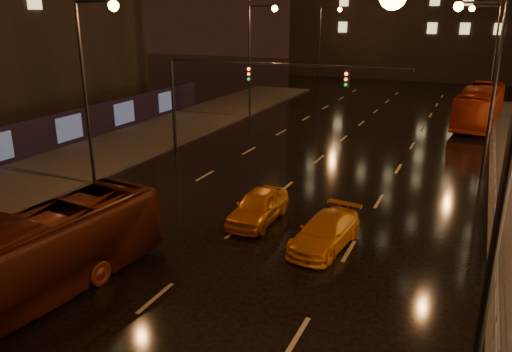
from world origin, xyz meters
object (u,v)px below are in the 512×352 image
at_px(taxi_near, 258,206).
at_px(taxi_far, 325,232).
at_px(bus_red, 22,263).
at_px(bus_curb, 480,106).

bearing_deg(taxi_near, taxi_far, -20.05).
bearing_deg(bus_red, bus_curb, 76.55).
relative_size(bus_red, bus_curb, 0.92).
xyz_separation_m(bus_red, taxi_far, (7.55, 8.00, -0.84)).
bearing_deg(taxi_near, bus_curb, 71.40).
bearing_deg(bus_red, taxi_far, 52.71).
xyz_separation_m(bus_red, bus_curb, (12.55, 35.43, 0.13)).
xyz_separation_m(bus_red, taxi_near, (4.05, 9.23, -0.76)).
bearing_deg(bus_curb, bus_red, -103.55).
xyz_separation_m(bus_curb, taxi_far, (-5.00, -27.43, -0.97)).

